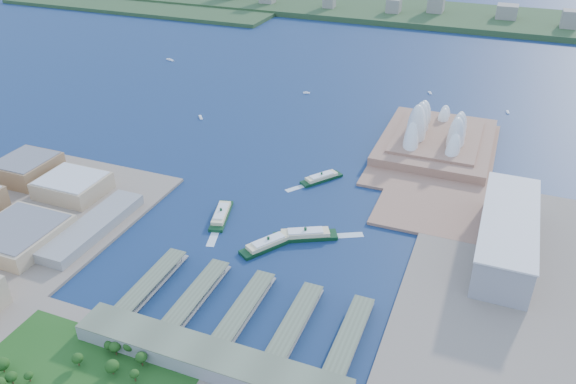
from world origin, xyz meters
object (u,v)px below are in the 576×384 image
at_px(opera_house, 439,123).
at_px(ferry_c, 268,242).
at_px(toaster_building, 507,234).
at_px(ferry_d, 305,233).
at_px(ferry_a, 221,213).
at_px(ferry_b, 322,176).

distance_m(opera_house, ferry_c, 291.06).
distance_m(toaster_building, ferry_d, 178.46).
xyz_separation_m(opera_house, ferry_a, (-171.96, -240.26, -26.88)).
height_order(toaster_building, ferry_c, toaster_building).
relative_size(opera_house, toaster_building, 1.16).
height_order(ferry_b, ferry_d, ferry_d).
distance_m(ferry_a, ferry_d, 89.42).
distance_m(opera_house, toaster_building, 219.62).
bearing_deg(ferry_c, toaster_building, -128.23).
bearing_deg(ferry_b, ferry_c, -55.77).
bearing_deg(ferry_d, ferry_c, 106.62).
distance_m(ferry_c, ferry_d, 36.78).
xyz_separation_m(opera_house, ferry_d, (-82.58, -242.93, -26.38)).
distance_m(opera_house, ferry_b, 170.15).
relative_size(opera_house, ferry_a, 3.33).
relative_size(opera_house, ferry_d, 3.03).
distance_m(ferry_a, ferry_b, 127.98).
bearing_deg(ferry_d, toaster_building, -103.64).
relative_size(toaster_building, ferry_a, 2.86).
distance_m(ferry_b, ferry_c, 137.07).
height_order(opera_house, ferry_b, opera_house).
relative_size(ferry_b, ferry_c, 0.89).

